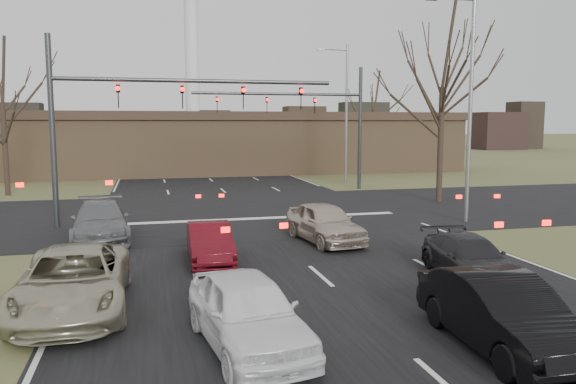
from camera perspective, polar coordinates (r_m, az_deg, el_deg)
The scene contains 18 objects.
ground at distance 13.63m, azimuth 7.21°, elevation -11.83°, with size 360.00×360.00×0.00m, color #4D542C.
road_main at distance 72.28m, azimuth -10.41°, elevation 3.47°, with size 14.00×300.00×0.02m, color black.
road_cross at distance 27.75m, azimuth -4.14°, elevation -2.04°, with size 200.00×14.00×0.02m, color black.
building at distance 50.47m, azimuth -6.51°, elevation 5.05°, with size 42.40×10.40×5.30m.
mast_arm_near at distance 25.00m, azimuth -15.43°, elevation 8.36°, with size 12.12×0.24×8.00m.
mast_arm_far at distance 36.67m, azimuth 3.21°, elevation 8.02°, with size 11.12×0.24×8.00m.
streetlight_right_near at distance 25.87m, azimuth 17.73°, elevation 9.36°, with size 2.34×0.25×10.00m.
streetlight_right_far at distance 41.47m, azimuth 5.73°, elevation 8.67°, with size 2.34×0.25×10.00m.
tree_right_near at distance 32.43m, azimuth 15.57°, elevation 14.79°, with size 6.90×6.90×11.50m.
tree_left_far at distance 38.01m, azimuth -27.18°, elevation 10.74°, with size 5.70×5.70×9.50m.
tree_right_far at distance 51.04m, azimuth 8.73°, elevation 9.86°, with size 5.40×5.40×9.00m.
car_silver_suv at distance 14.15m, azimuth -20.98°, elevation -8.43°, with size 2.44×5.29×1.47m, color #ADA88C.
car_white_sedan at distance 11.24m, azimuth -4.12°, elevation -12.01°, with size 1.73×4.29×1.46m, color white.
car_black_hatch at distance 11.84m, azimuth 20.91°, elevation -11.44°, with size 1.56×4.46×1.47m, color black.
car_charcoal_sedan at distance 16.73m, azimuth 17.94°, elevation -6.40°, with size 1.69×4.15×1.20m, color black.
car_grey_ahead at distance 22.16m, azimuth -18.52°, elevation -2.84°, with size 2.05×5.04×1.46m, color slate.
car_red_ahead at distance 17.96m, azimuth -7.96°, elevation -5.16°, with size 1.31×3.74×1.23m, color #530B14.
car_silver_ahead at distance 20.76m, azimuth 3.75°, elevation -3.11°, with size 1.74×4.32×1.47m, color #C3B19D.
Camera 1 is at (-4.76, -11.99, 4.40)m, focal length 35.00 mm.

